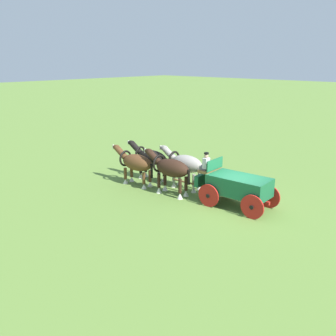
# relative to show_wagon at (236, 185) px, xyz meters

# --- Properties ---
(ground_plane) EXTENTS (220.00, 220.00, 0.00)m
(ground_plane) POSITION_rel_show_wagon_xyz_m (-0.16, -0.02, -1.11)
(ground_plane) COLOR olive
(show_wagon) EXTENTS (5.93, 2.13, 2.61)m
(show_wagon) POSITION_rel_show_wagon_xyz_m (0.00, 0.00, 0.00)
(show_wagon) COLOR #195B38
(show_wagon) RESTS_ON ground
(draft_horse_rear_near) EXTENTS (3.15, 1.11, 2.33)m
(draft_horse_rear_near) POSITION_rel_show_wagon_xyz_m (3.62, 0.89, 0.34)
(draft_horse_rear_near) COLOR #331E14
(draft_horse_rear_near) RESTS_ON ground
(draft_horse_rear_off) EXTENTS (3.07, 1.12, 2.29)m
(draft_horse_rear_off) POSITION_rel_show_wagon_xyz_m (3.71, -0.41, 0.30)
(draft_horse_rear_off) COLOR #9E998E
(draft_horse_rear_off) RESTS_ON ground
(draft_horse_lead_near) EXTENTS (3.18, 1.10, 2.18)m
(draft_horse_lead_near) POSITION_rel_show_wagon_xyz_m (6.22, 1.07, 0.21)
(draft_horse_lead_near) COLOR brown
(draft_horse_lead_near) RESTS_ON ground
(draft_horse_lead_off) EXTENTS (3.19, 1.02, 2.23)m
(draft_horse_lead_off) POSITION_rel_show_wagon_xyz_m (6.32, -0.23, 0.25)
(draft_horse_lead_off) COLOR black
(draft_horse_lead_off) RESTS_ON ground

